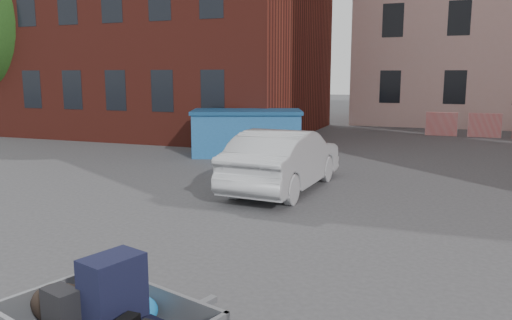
% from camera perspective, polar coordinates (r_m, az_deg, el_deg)
% --- Properties ---
extents(ground, '(120.00, 120.00, 0.00)m').
position_cam_1_polar(ground, '(8.56, 2.60, -7.71)').
color(ground, '#38383A').
rests_on(ground, ground).
extents(far_building, '(6.00, 6.00, 8.00)m').
position_cam_1_polar(far_building, '(37.35, -16.95, 11.45)').
color(far_building, maroon).
rests_on(far_building, ground).
extents(barriers, '(4.70, 0.18, 1.00)m').
position_cam_1_polar(barriers, '(22.94, 24.68, 3.63)').
color(barriers, red).
rests_on(barriers, ground).
extents(dumpster, '(3.89, 2.89, 1.46)m').
position_cam_1_polar(dumpster, '(16.13, -1.06, 3.17)').
color(dumpster, '#2261A2').
rests_on(dumpster, ground).
extents(silver_car, '(1.71, 4.24, 1.37)m').
position_cam_1_polar(silver_car, '(11.25, 3.24, 0.07)').
color(silver_car, '#ADAFB4').
rests_on(silver_car, ground).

